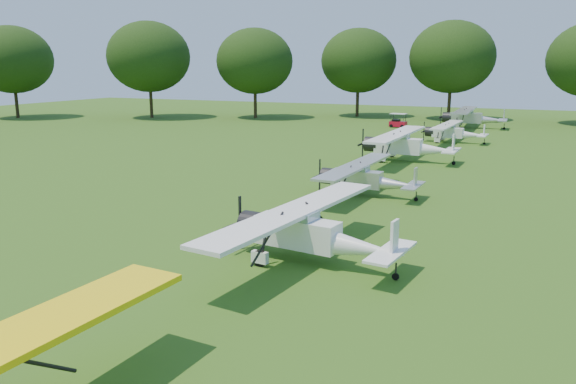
# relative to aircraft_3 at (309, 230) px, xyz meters

# --- Properties ---
(ground) EXTENTS (160.00, 160.00, 0.00)m
(ground) POSITION_rel_aircraft_3_xyz_m (-1.45, 2.74, -1.25)
(ground) COLOR #245916
(ground) RESTS_ON ground
(tree_belt) EXTENTS (137.36, 130.27, 14.52)m
(tree_belt) POSITION_rel_aircraft_3_xyz_m (2.12, 2.90, 6.78)
(tree_belt) COLOR black
(tree_belt) RESTS_ON ground
(aircraft_3) EXTENTS (6.84, 10.87, 2.13)m
(aircraft_3) POSITION_rel_aircraft_3_xyz_m (0.00, 0.00, 0.00)
(aircraft_3) COLOR white
(aircraft_3) RESTS_ON ground
(aircraft_4) EXTENTS (5.93, 9.44, 1.86)m
(aircraft_4) POSITION_rel_aircraft_3_xyz_m (-1.21, 11.32, -0.16)
(aircraft_4) COLOR silver
(aircraft_4) RESTS_ON ground
(aircraft_5) EXTENTS (7.34, 11.68, 2.30)m
(aircraft_5) POSITION_rel_aircraft_3_xyz_m (-1.63, 23.67, 0.10)
(aircraft_5) COLOR white
(aircraft_5) RESTS_ON ground
(aircraft_6) EXTENTS (5.89, 9.38, 1.85)m
(aircraft_6) POSITION_rel_aircraft_3_xyz_m (0.16, 35.94, -0.17)
(aircraft_6) COLOR white
(aircraft_6) RESTS_ON ground
(aircraft_7) EXTENTS (7.41, 11.77, 2.33)m
(aircraft_7) POSITION_rel_aircraft_3_xyz_m (0.32, 49.68, 0.11)
(aircraft_7) COLOR silver
(aircraft_7) RESTS_ON ground
(golf_cart) EXTENTS (1.99, 1.33, 1.61)m
(golf_cart) POSITION_rel_aircraft_3_xyz_m (-7.56, 47.09, -0.71)
(golf_cart) COLOR red
(golf_cart) RESTS_ON ground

